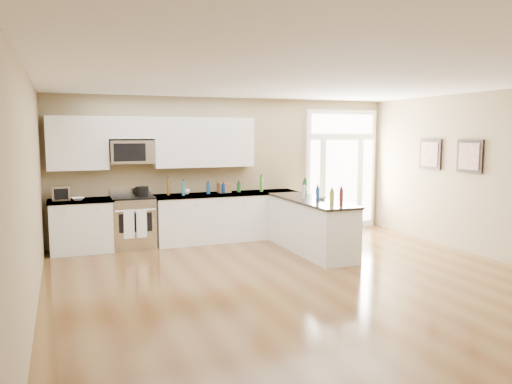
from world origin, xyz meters
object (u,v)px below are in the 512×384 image
kitchen_range (133,222)px  toaster_oven (61,193)px  peninsula_cabinet (311,227)px  stockpot (142,191)px

kitchen_range → toaster_oven: toaster_oven is taller
peninsula_cabinet → kitchen_range: 3.24m
stockpot → peninsula_cabinet: bearing=-28.5°
peninsula_cabinet → stockpot: size_ratio=9.43×
peninsula_cabinet → toaster_oven: size_ratio=7.92×
kitchen_range → toaster_oven: size_ratio=3.69×
stockpot → toaster_oven: (-1.39, -0.05, 0.02)m
peninsula_cabinet → stockpot: (-2.72, 1.48, 0.61)m
kitchen_range → toaster_oven: bearing=-179.1°
peninsula_cabinet → toaster_oven: bearing=160.8°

